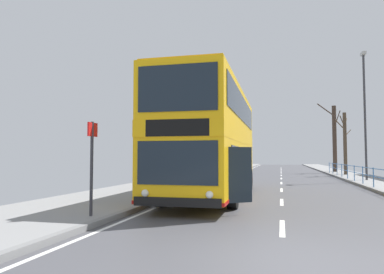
% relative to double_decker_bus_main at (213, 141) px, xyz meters
% --- Properties ---
extents(ground, '(15.80, 140.00, 0.20)m').
position_rel_double_decker_bus_main_xyz_m(ground, '(2.03, -8.46, -2.27)').
color(ground, '#47474C').
extents(double_decker_bus_main, '(3.34, 11.00, 4.41)m').
position_rel_double_decker_bus_main_xyz_m(double_decker_bus_main, '(0.00, 0.00, 0.00)').
color(double_decker_bus_main, '#F4B20F').
rests_on(double_decker_bus_main, ground).
extents(pedestrian_railing_far_kerb, '(0.05, 28.31, 0.97)m').
position_rel_double_decker_bus_main_xyz_m(pedestrian_railing_far_kerb, '(7.20, 7.26, -1.51)').
color(pedestrian_railing_far_kerb, '#386BA8').
rests_on(pedestrian_railing_far_kerb, ground).
extents(bus_stop_sign_near, '(0.08, 0.44, 2.41)m').
position_rel_double_decker_bus_main_xyz_m(bus_stop_sign_near, '(-1.98, -6.21, -0.67)').
color(bus_stop_sign_near, '#2D2D33').
rests_on(bus_stop_sign_near, ground).
extents(street_lamp_far_side, '(0.28, 0.60, 8.47)m').
position_rel_double_decker_bus_main_xyz_m(street_lamp_far_side, '(8.16, 10.83, 2.69)').
color(street_lamp_far_side, '#38383D').
rests_on(street_lamp_far_side, ground).
extents(bare_tree_far_00, '(2.39, 3.17, 7.06)m').
position_rel_double_decker_bus_main_xyz_m(bare_tree_far_00, '(8.08, 23.99, 1.35)').
color(bare_tree_far_00, '#423328').
rests_on(bare_tree_far_00, ground).
extents(bare_tree_far_01, '(1.37, 2.86, 5.32)m').
position_rel_double_decker_bus_main_xyz_m(bare_tree_far_01, '(8.11, 18.19, 0.64)').
color(bare_tree_far_01, '#4C3D2D').
rests_on(bare_tree_far_01, ground).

